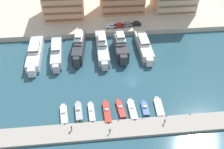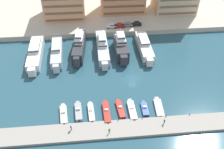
{
  "view_description": "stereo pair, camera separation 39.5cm",
  "coord_description": "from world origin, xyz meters",
  "px_view_note": "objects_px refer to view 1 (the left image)",
  "views": [
    {
      "loc": [
        -12.89,
        -60.71,
        53.66
      ],
      "look_at": [
        -6.77,
        -0.04,
        2.5
      ],
      "focal_mm": 40.0,
      "sensor_mm": 36.0,
      "label": 1
    },
    {
      "loc": [
        -12.49,
        -60.75,
        53.66
      ],
      "look_at": [
        -6.77,
        -0.04,
        2.5
      ],
      "focal_mm": 40.0,
      "sensor_mm": 36.0,
      "label": 2
    }
  ],
  "objects_px": {
    "motorboat_blue_mid_right": "(145,108)",
    "car_black_center_left": "(136,23)",
    "yacht_charcoal_mid_left": "(79,46)",
    "motorboat_grey_right": "(159,107)",
    "motorboat_white_center_right": "(132,110)",
    "yacht_ivory_center_right": "(144,46)",
    "pedestrian_mid_deck": "(71,128)",
    "motorboat_grey_left": "(79,112)",
    "pedestrian_near_edge": "(110,130)",
    "yacht_charcoal_center": "(121,47)",
    "motorboat_red_center_left": "(107,112)",
    "car_grey_mid_left": "(127,24)",
    "car_red_left": "(119,25)",
    "yacht_white_far_left": "(35,54)",
    "motorboat_cream_far_left": "(64,115)",
    "pedestrian_far_side": "(165,121)",
    "yacht_silver_center_left": "(102,47)",
    "car_white_far_left": "(111,26)",
    "motorboat_red_center": "(121,109)",
    "yacht_silver_left": "(57,53)",
    "motorboat_white_mid_left": "(92,112)"
  },
  "relations": [
    {
      "from": "yacht_silver_center_left",
      "to": "car_white_far_left",
      "type": "height_order",
      "value": "yacht_silver_center_left"
    },
    {
      "from": "motorboat_grey_left",
      "to": "pedestrian_near_edge",
      "type": "xyz_separation_m",
      "value": [
        8.05,
        -8.22,
        1.2
      ]
    },
    {
      "from": "car_red_left",
      "to": "yacht_charcoal_center",
      "type": "bearing_deg",
      "value": -94.37
    },
    {
      "from": "pedestrian_near_edge",
      "to": "car_black_center_left",
      "type": "bearing_deg",
      "value": 73.1
    },
    {
      "from": "yacht_ivory_center_right",
      "to": "pedestrian_far_side",
      "type": "height_order",
      "value": "yacht_ivory_center_right"
    },
    {
      "from": "motorboat_red_center_left",
      "to": "car_grey_mid_left",
      "type": "distance_m",
      "value": 46.73
    },
    {
      "from": "motorboat_grey_right",
      "to": "car_grey_mid_left",
      "type": "height_order",
      "value": "car_grey_mid_left"
    },
    {
      "from": "yacht_white_far_left",
      "to": "motorboat_white_mid_left",
      "type": "relative_size",
      "value": 2.93
    },
    {
      "from": "yacht_ivory_center_right",
      "to": "pedestrian_mid_deck",
      "type": "bearing_deg",
      "value": -126.52
    },
    {
      "from": "motorboat_grey_left",
      "to": "car_white_far_left",
      "type": "xyz_separation_m",
      "value": [
        13.36,
        43.47,
        2.53
      ]
    },
    {
      "from": "yacht_charcoal_mid_left",
      "to": "motorboat_grey_right",
      "type": "relative_size",
      "value": 2.56
    },
    {
      "from": "motorboat_blue_mid_right",
      "to": "car_black_center_left",
      "type": "bearing_deg",
      "value": 83.46
    },
    {
      "from": "yacht_white_far_left",
      "to": "yacht_silver_center_left",
      "type": "relative_size",
      "value": 0.97
    },
    {
      "from": "yacht_silver_center_left",
      "to": "pedestrian_near_edge",
      "type": "distance_m",
      "value": 37.63
    },
    {
      "from": "car_grey_mid_left",
      "to": "car_white_far_left",
      "type": "bearing_deg",
      "value": -175.51
    },
    {
      "from": "motorboat_grey_right",
      "to": "pedestrian_near_edge",
      "type": "xyz_separation_m",
      "value": [
        -14.9,
        -7.82,
        1.38
      ]
    },
    {
      "from": "motorboat_cream_far_left",
      "to": "car_red_left",
      "type": "height_order",
      "value": "car_red_left"
    },
    {
      "from": "yacht_silver_center_left",
      "to": "car_red_left",
      "type": "xyz_separation_m",
      "value": [
        7.92,
        14.18,
        0.78
      ]
    },
    {
      "from": "car_white_far_left",
      "to": "pedestrian_far_side",
      "type": "xyz_separation_m",
      "value": [
        9.47,
        -50.08,
        -1.32
      ]
    },
    {
      "from": "car_black_center_left",
      "to": "pedestrian_near_edge",
      "type": "relative_size",
      "value": 2.49
    },
    {
      "from": "car_red_left",
      "to": "car_grey_mid_left",
      "type": "relative_size",
      "value": 0.99
    },
    {
      "from": "car_black_center_left",
      "to": "pedestrian_far_side",
      "type": "relative_size",
      "value": 2.45
    },
    {
      "from": "yacht_ivory_center_right",
      "to": "motorboat_blue_mid_right",
      "type": "distance_m",
      "value": 29.9
    },
    {
      "from": "yacht_silver_left",
      "to": "car_black_center_left",
      "type": "xyz_separation_m",
      "value": [
        31.89,
        16.71,
        1.11
      ]
    },
    {
      "from": "yacht_white_far_left",
      "to": "pedestrian_mid_deck",
      "type": "height_order",
      "value": "yacht_white_far_left"
    },
    {
      "from": "motorboat_grey_right",
      "to": "car_black_center_left",
      "type": "height_order",
      "value": "car_black_center_left"
    },
    {
      "from": "yacht_white_far_left",
      "to": "motorboat_cream_far_left",
      "type": "relative_size",
      "value": 2.87
    },
    {
      "from": "motorboat_grey_left",
      "to": "pedestrian_far_side",
      "type": "xyz_separation_m",
      "value": [
        22.84,
        -6.61,
        1.21
      ]
    },
    {
      "from": "yacht_silver_left",
      "to": "yacht_charcoal_center",
      "type": "xyz_separation_m",
      "value": [
        23.3,
        0.49,
        0.8
      ]
    },
    {
      "from": "yacht_charcoal_center",
      "to": "motorboat_red_center_left",
      "type": "relative_size",
      "value": 1.91
    },
    {
      "from": "yacht_ivory_center_right",
      "to": "motorboat_grey_left",
      "type": "bearing_deg",
      "value": -130.18
    },
    {
      "from": "motorboat_red_center_left",
      "to": "car_red_left",
      "type": "bearing_deg",
      "value": 78.9
    },
    {
      "from": "yacht_silver_center_left",
      "to": "car_black_center_left",
      "type": "distance_m",
      "value": 21.38
    },
    {
      "from": "yacht_silver_left",
      "to": "yacht_charcoal_center",
      "type": "relative_size",
      "value": 1.17
    },
    {
      "from": "motorboat_red_center",
      "to": "car_white_far_left",
      "type": "height_order",
      "value": "car_white_far_left"
    },
    {
      "from": "car_red_left",
      "to": "pedestrian_mid_deck",
      "type": "distance_m",
      "value": 53.31
    },
    {
      "from": "pedestrian_near_edge",
      "to": "yacht_charcoal_center",
      "type": "bearing_deg",
      "value": 78.51
    },
    {
      "from": "yacht_white_far_left",
      "to": "car_grey_mid_left",
      "type": "distance_m",
      "value": 39.2
    },
    {
      "from": "yacht_silver_center_left",
      "to": "yacht_charcoal_mid_left",
      "type": "bearing_deg",
      "value": 174.15
    },
    {
      "from": "motorboat_white_center_right",
      "to": "car_black_center_left",
      "type": "xyz_separation_m",
      "value": [
        8.9,
        45.15,
        2.56
      ]
    },
    {
      "from": "motorboat_red_center",
      "to": "motorboat_grey_right",
      "type": "relative_size",
      "value": 0.95
    },
    {
      "from": "car_grey_mid_left",
      "to": "motorboat_red_center_left",
      "type": "bearing_deg",
      "value": -105.36
    },
    {
      "from": "yacht_silver_left",
      "to": "pedestrian_mid_deck",
      "type": "distance_m",
      "value": 34.57
    },
    {
      "from": "yacht_ivory_center_right",
      "to": "motorboat_white_center_right",
      "type": "xyz_separation_m",
      "value": [
        -9.21,
        -29.66,
        -1.39
      ]
    },
    {
      "from": "motorboat_white_mid_left",
      "to": "motorboat_white_center_right",
      "type": "height_order",
      "value": "motorboat_white_center_right"
    },
    {
      "from": "car_red_left",
      "to": "pedestrian_near_edge",
      "type": "relative_size",
      "value": 2.46
    },
    {
      "from": "yacht_ivory_center_right",
      "to": "car_black_center_left",
      "type": "bearing_deg",
      "value": 91.15
    },
    {
      "from": "motorboat_white_center_right",
      "to": "car_white_far_left",
      "type": "bearing_deg",
      "value": 92.26
    },
    {
      "from": "yacht_ivory_center_right",
      "to": "car_grey_mid_left",
      "type": "relative_size",
      "value": 4.93
    },
    {
      "from": "motorboat_white_center_right",
      "to": "motorboat_grey_right",
      "type": "distance_m",
      "value": 7.86
    }
  ]
}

